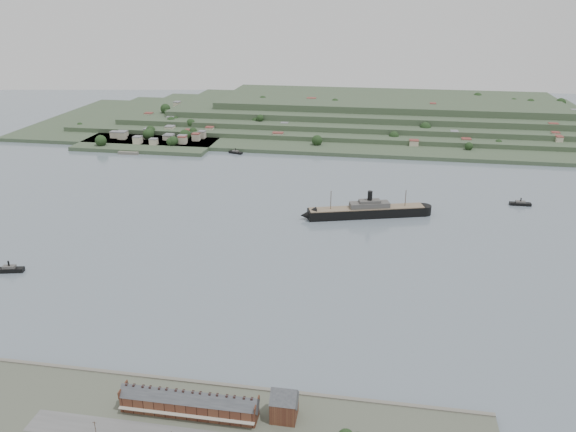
% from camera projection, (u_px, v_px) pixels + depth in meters
% --- Properties ---
extents(ground, '(1400.00, 1400.00, 0.00)m').
position_uv_depth(ground, '(286.00, 246.00, 376.72)').
color(ground, slate).
rests_on(ground, ground).
extents(terrace_row, '(55.60, 9.80, 11.07)m').
position_uv_depth(terrace_row, '(189.00, 404.00, 221.65)').
color(terrace_row, '#4E281B').
rests_on(terrace_row, ground).
extents(gabled_building, '(10.40, 10.18, 14.09)m').
position_uv_depth(gabled_building, '(284.00, 405.00, 219.02)').
color(gabled_building, '#4E281B').
rests_on(gabled_building, ground).
extents(far_peninsula, '(760.00, 309.00, 30.00)m').
position_uv_depth(far_peninsula, '(359.00, 115.00, 728.59)').
color(far_peninsula, '#32442D').
rests_on(far_peninsula, ground).
extents(steamship, '(99.28, 39.23, 24.41)m').
position_uv_depth(steamship, '(364.00, 211.00, 425.44)').
color(steamship, black).
rests_on(steamship, ground).
extents(tugboat, '(17.12, 8.09, 7.45)m').
position_uv_depth(tugboat, '(10.00, 269.00, 341.23)').
color(tugboat, black).
rests_on(tugboat, ground).
extents(ferry_west, '(16.07, 9.09, 5.82)m').
position_uv_depth(ferry_west, '(236.00, 152.00, 597.14)').
color(ferry_west, black).
rests_on(ferry_west, ground).
extents(ferry_east, '(16.69, 4.89, 6.23)m').
position_uv_depth(ferry_east, '(520.00, 203.00, 450.00)').
color(ferry_east, black).
rests_on(ferry_east, ground).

